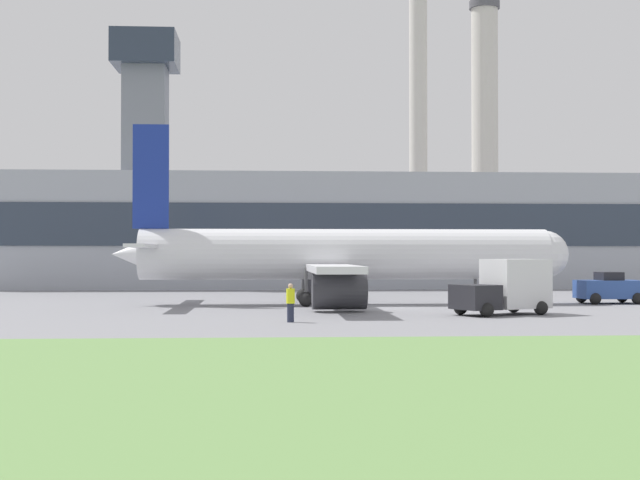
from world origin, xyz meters
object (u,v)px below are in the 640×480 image
pushback_tug (609,289)px  ground_crew_person (291,302)px  baggage_truck (506,288)px  airplane (337,257)px

pushback_tug → ground_crew_person: size_ratio=2.24×
baggage_truck → ground_crew_person: 11.69m
baggage_truck → ground_crew_person: bearing=-158.4°
airplane → baggage_truck: (7.71, -9.41, -1.53)m
ground_crew_person → pushback_tug: bearing=34.8°
pushback_tug → ground_crew_person: bearing=-145.2°
ground_crew_person → baggage_truck: bearing=21.6°
airplane → pushback_tug: 16.78m
pushback_tug → ground_crew_person: pushback_tug is taller
ground_crew_person → airplane: bearing=77.0°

